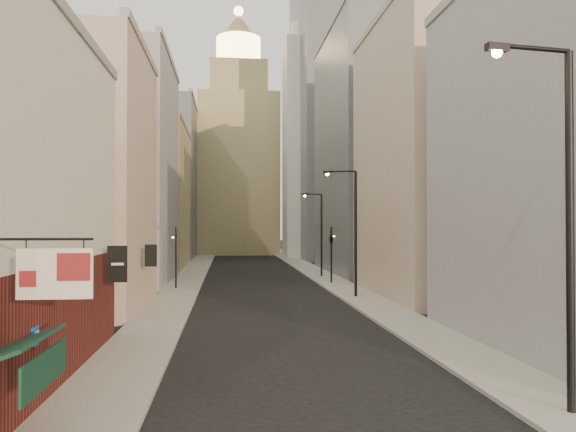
% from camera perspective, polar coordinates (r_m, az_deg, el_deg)
% --- Properties ---
extents(sidewalk_left, '(3.00, 140.00, 0.15)m').
position_cam_1_polar(sidewalk_left, '(64.90, -9.39, -5.41)').
color(sidewalk_left, '#9C9B8F').
rests_on(sidewalk_left, ground).
extents(sidewalk_right, '(3.00, 140.00, 0.15)m').
position_cam_1_polar(sidewalk_right, '(65.45, 2.10, -5.39)').
color(sidewalk_right, '#9C9B8F').
rests_on(sidewalk_right, ground).
extents(left_bldg_beige, '(8.00, 12.00, 16.00)m').
position_cam_1_polar(left_bldg_beige, '(36.87, -20.59, 3.51)').
color(left_bldg_beige, '#BAA492').
rests_on(left_bldg_beige, ground).
extents(left_bldg_grey, '(8.00, 16.00, 20.00)m').
position_cam_1_polar(left_bldg_grey, '(52.62, -16.19, 4.37)').
color(left_bldg_grey, gray).
rests_on(left_bldg_grey, ground).
extents(left_bldg_tan, '(8.00, 18.00, 17.00)m').
position_cam_1_polar(left_bldg_tan, '(70.27, -13.62, 1.82)').
color(left_bldg_tan, '#928356').
rests_on(left_bldg_tan, ground).
extents(left_bldg_wingrid, '(8.00, 20.00, 24.00)m').
position_cam_1_polar(left_bldg_wingrid, '(90.31, -11.94, 3.45)').
color(left_bldg_wingrid, gray).
rests_on(left_bldg_wingrid, ground).
extents(right_bldg_beige, '(8.00, 16.00, 20.00)m').
position_cam_1_polar(right_bldg_beige, '(42.52, 14.37, 5.61)').
color(right_bldg_beige, '#BAA492').
rests_on(right_bldg_beige, ground).
extents(right_bldg_wingrid, '(8.00, 20.00, 26.00)m').
position_cam_1_polar(right_bldg_wingrid, '(61.88, 7.84, 6.35)').
color(right_bldg_wingrid, gray).
rests_on(right_bldg_wingrid, ground).
extents(highrise, '(21.00, 23.00, 51.20)m').
position_cam_1_polar(highrise, '(92.31, 7.24, 11.92)').
color(highrise, gray).
rests_on(highrise, ground).
extents(clock_tower, '(14.00, 14.00, 44.90)m').
position_cam_1_polar(clock_tower, '(102.36, -5.07, 6.09)').
color(clock_tower, '#928356').
rests_on(clock_tower, ground).
extents(white_tower, '(8.00, 8.00, 41.50)m').
position_cam_1_polar(white_tower, '(89.52, 2.22, 7.72)').
color(white_tower, silver).
rests_on(white_tower, ground).
extents(streetlamp_near, '(2.62, 0.55, 10.01)m').
position_cam_1_polar(streetlamp_near, '(16.89, 26.04, 0.92)').
color(streetlamp_near, black).
rests_on(streetlamp_near, ground).
extents(streetlamp_mid, '(2.33, 0.79, 9.07)m').
position_cam_1_polar(streetlamp_mid, '(40.06, 6.55, -0.92)').
color(streetlamp_mid, black).
rests_on(streetlamp_mid, ground).
extents(streetlamp_far, '(2.09, 0.83, 8.26)m').
position_cam_1_polar(streetlamp_far, '(55.23, 3.22, -1.40)').
color(streetlamp_far, black).
rests_on(streetlamp_far, ground).
extents(traffic_light_left, '(0.53, 0.41, 5.00)m').
position_cam_1_polar(traffic_light_left, '(45.81, -11.31, -3.15)').
color(traffic_light_left, black).
rests_on(traffic_light_left, ground).
extents(traffic_light_right, '(0.63, 0.60, 5.00)m').
position_cam_1_polar(traffic_light_right, '(49.11, 4.42, -2.61)').
color(traffic_light_right, black).
rests_on(traffic_light_right, ground).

